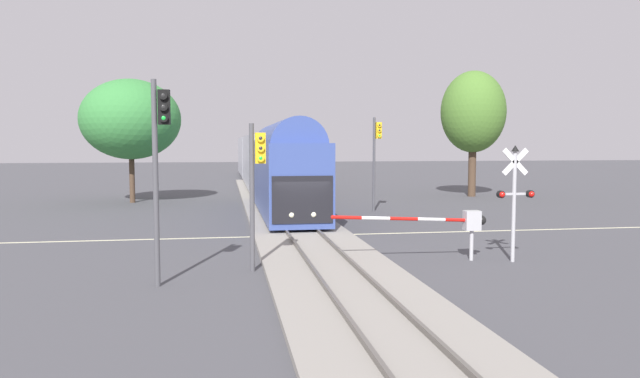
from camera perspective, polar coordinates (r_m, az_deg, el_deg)
The scene contains 11 objects.
ground_plane at distance 27.24m, azimuth -1.79°, elevation -4.49°, with size 220.00×220.00×0.00m, color #47474C.
road_centre_stripe at distance 27.24m, azimuth -1.79°, elevation -4.48°, with size 44.00×0.20×0.01m.
railway_track at distance 27.22m, azimuth -1.79°, elevation -4.29°, with size 4.40×80.00×0.32m.
commuter_train at distance 54.62m, azimuth -5.53°, elevation 2.82°, with size 3.04×60.26×5.16m.
crossing_gate_near at distance 21.78m, azimuth 12.89°, elevation -3.08°, with size 5.68×0.40×1.80m.
crossing_signal_mast at distance 22.03m, azimuth 18.16°, elevation -0.20°, with size 1.36×0.44×4.14m.
traffic_signal_far_side at distance 36.86m, azimuth 5.41°, elevation 3.87°, with size 0.53×0.38×5.80m.
traffic_signal_near_left at distance 17.87m, azimuth -15.14°, elevation 3.71°, with size 0.53×0.38×6.05m.
traffic_signal_median at distance 19.44m, azimuth -6.13°, elevation 1.57°, with size 0.53×0.38×4.85m.
maple_right_background at distance 48.76m, azimuth 14.47°, elevation 7.13°, with size 5.07×5.07×9.91m.
oak_behind_train at distance 44.24m, azimuth -17.69°, elevation 6.37°, with size 6.97×6.97×8.73m.
Camera 1 is at (-3.43, -26.69, 4.20)m, focal length 33.38 mm.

